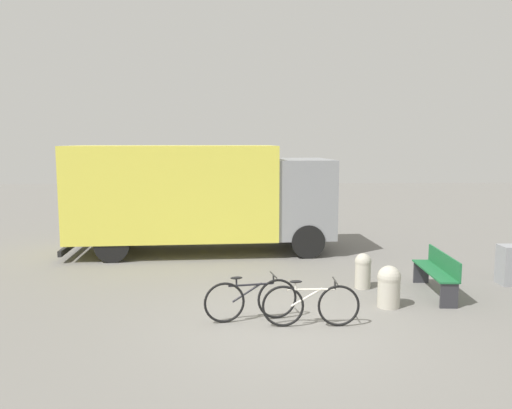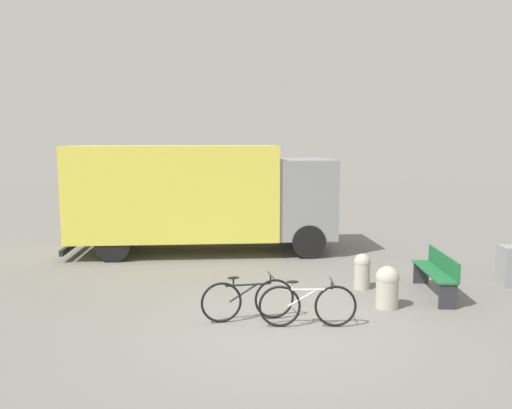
# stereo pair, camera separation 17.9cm
# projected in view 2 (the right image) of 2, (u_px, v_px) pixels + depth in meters

# --- Properties ---
(ground_plane) EXTENTS (60.00, 60.00, 0.00)m
(ground_plane) POSITION_uv_depth(u_px,v_px,m) (283.00, 327.00, 8.62)
(ground_plane) COLOR slate
(delivery_truck) EXTENTS (7.63, 2.93, 3.08)m
(delivery_truck) POSITION_uv_depth(u_px,v_px,m) (200.00, 193.00, 14.44)
(delivery_truck) COLOR #EAE04C
(delivery_truck) RESTS_ON ground
(park_bench) EXTENTS (0.51, 1.88, 0.89)m
(park_bench) POSITION_uv_depth(u_px,v_px,m) (437.00, 271.00, 10.37)
(park_bench) COLOR #1E6638
(park_bench) RESTS_ON ground
(bicycle_near) EXTENTS (1.68, 0.48, 0.83)m
(bicycle_near) POSITION_uv_depth(u_px,v_px,m) (248.00, 299.00, 8.91)
(bicycle_near) COLOR black
(bicycle_near) RESTS_ON ground
(bicycle_middle) EXTENTS (1.70, 0.44, 0.83)m
(bicycle_middle) POSITION_uv_depth(u_px,v_px,m) (307.00, 305.00, 8.61)
(bicycle_middle) COLOR black
(bicycle_middle) RESTS_ON ground
(bollard_near_bench) EXTENTS (0.45, 0.45, 0.82)m
(bollard_near_bench) POSITION_uv_depth(u_px,v_px,m) (387.00, 286.00, 9.61)
(bollard_near_bench) COLOR #B2AD9E
(bollard_near_bench) RESTS_ON ground
(bollard_far_bench) EXTENTS (0.36, 0.36, 0.77)m
(bollard_far_bench) POSITION_uv_depth(u_px,v_px,m) (362.00, 270.00, 10.87)
(bollard_far_bench) COLOR #B2AD9E
(bollard_far_bench) RESTS_ON ground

